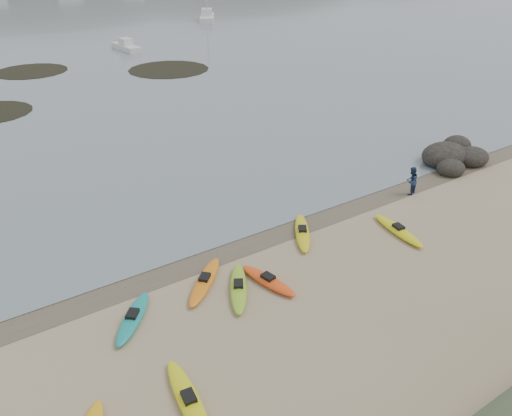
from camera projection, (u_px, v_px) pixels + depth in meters
ground at (256, 234)px, 25.01m from camera, size 600.00×600.00×0.00m
wet_sand at (259, 237)px, 24.79m from camera, size 60.00×60.00×0.00m
kayaks at (243, 298)px, 20.34m from camera, size 18.57×9.82×0.34m
person_east at (411, 181)px, 28.55m from camera, size 0.99×0.88×1.68m
rock_cluster at (453, 159)px, 32.95m from camera, size 5.14×3.75×1.66m
kelp_mats at (85, 79)px, 52.45m from camera, size 27.42×21.21×0.04m
far_hills at (65, 23)px, 193.80m from camera, size 550.00×135.00×80.00m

